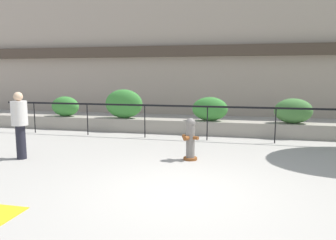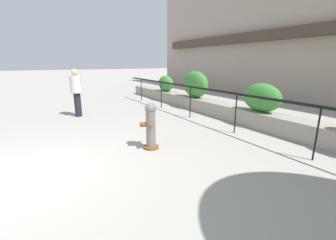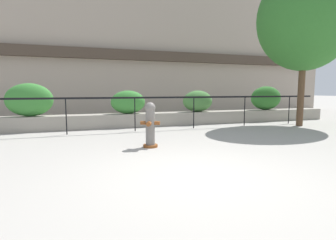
# 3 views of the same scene
# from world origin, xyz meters

# --- Properties ---
(ground_plane) EXTENTS (120.00, 120.00, 0.00)m
(ground_plane) POSITION_xyz_m (0.00, 0.00, 0.00)
(ground_plane) COLOR #9E9991
(planter_wall_low) EXTENTS (18.00, 0.70, 0.50)m
(planter_wall_low) POSITION_xyz_m (0.00, 6.00, 0.25)
(planter_wall_low) COLOR gray
(planter_wall_low) RESTS_ON ground
(fence_railing_segment) EXTENTS (15.00, 0.05, 1.15)m
(fence_railing_segment) POSITION_xyz_m (-0.00, 4.90, 1.02)
(fence_railing_segment) COLOR black
(fence_railing_segment) RESTS_ON ground
(hedge_bush_0) EXTENTS (1.16, 0.57, 0.79)m
(hedge_bush_0) POSITION_xyz_m (-5.79, 6.00, 0.90)
(hedge_bush_0) COLOR #387F33
(hedge_bush_0) RESTS_ON planter_wall_low
(hedge_bush_1) EXTENTS (1.48, 0.60, 1.10)m
(hedge_bush_1) POSITION_xyz_m (-3.31, 6.00, 1.05)
(hedge_bush_1) COLOR #387F33
(hedge_bush_1) RESTS_ON planter_wall_low
(hedge_bush_2) EXTENTS (1.28, 0.60, 0.86)m
(hedge_bush_2) POSITION_xyz_m (-0.03, 6.00, 0.93)
(hedge_bush_2) COLOR #387F33
(hedge_bush_2) RESTS_ON planter_wall_low
(fire_hydrant) EXTENTS (0.47, 0.48, 1.08)m
(fire_hydrant) POSITION_xyz_m (-0.15, 2.32, 0.55)
(fire_hydrant) COLOR brown
(fire_hydrant) RESTS_ON ground
(pedestrian) EXTENTS (0.55, 0.55, 1.73)m
(pedestrian) POSITION_xyz_m (-4.42, 1.44, 0.99)
(pedestrian) COLOR black
(pedestrian) RESTS_ON ground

